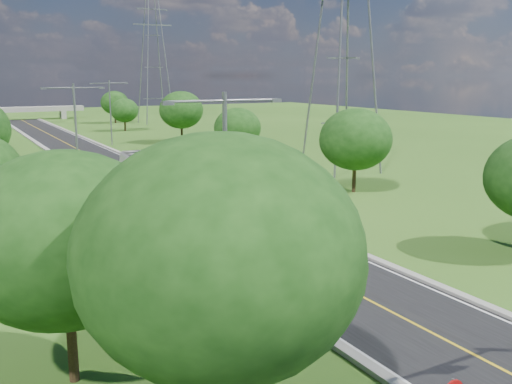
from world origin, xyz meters
TOP-DOWN VIEW (x-y plane):
  - ground at (0.00, 60.00)m, footprint 260.00×260.00m
  - road at (0.00, 66.00)m, footprint 8.00×150.00m
  - curb_left at (-4.25, 66.00)m, footprint 0.50×150.00m
  - curb_right at (4.25, 66.00)m, footprint 0.50×150.00m
  - speed_limit_sign at (5.20, 37.98)m, footprint 0.55×0.09m
  - overpass at (0.00, 140.00)m, footprint 30.00×3.00m
  - streetlight_near_left at (-6.00, 12.00)m, footprint 5.90×0.25m
  - streetlight_mid_left at (-6.00, 45.00)m, footprint 5.90×0.25m
  - streetlight_far_right at (6.00, 78.00)m, footprint 5.90×0.25m
  - power_tower_near at (22.00, 40.00)m, footprint 9.00×6.40m
  - power_tower_far at (26.00, 115.00)m, footprint 9.00×6.40m
  - tree_la at (-14.00, 8.00)m, footprint 7.14×7.14m
  - tree_lf at (-11.00, 2.00)m, footprint 7.98×7.98m
  - tree_rb at (16.00, 30.00)m, footprint 6.72×6.72m
  - tree_rc at (15.00, 52.00)m, footprint 5.88×5.88m
  - tree_rd at (17.00, 76.00)m, footprint 7.14×7.14m
  - tree_re at (14.50, 100.00)m, footprint 5.46×5.46m
  - tree_rf at (18.00, 120.00)m, footprint 6.30×6.30m
  - bus_outbound at (1.95, 28.46)m, footprint 3.87×11.26m
  - bus_inbound at (-0.80, 40.31)m, footprint 3.93×12.03m

SIDE VIEW (x-z plane):
  - ground at x=0.00m, z-range 0.00..0.00m
  - road at x=0.00m, z-range 0.00..0.06m
  - curb_left at x=-4.25m, z-range 0.00..0.22m
  - curb_right at x=4.25m, z-range 0.00..0.22m
  - bus_outbound at x=1.95m, z-range 0.06..3.13m
  - speed_limit_sign at x=5.20m, z-range 0.40..2.80m
  - bus_inbound at x=-0.80m, z-range 0.06..3.35m
  - overpass at x=0.00m, z-range 0.81..4.01m
  - tree_re at x=14.50m, z-range 0.85..7.20m
  - tree_rc at x=15.00m, z-range 0.91..7.75m
  - tree_rf at x=18.00m, z-range 0.98..8.31m
  - tree_rb at x=16.00m, z-range 1.05..8.86m
  - tree_la at x=-14.00m, z-range 1.11..9.42m
  - tree_rd at x=17.00m, z-range 1.11..9.42m
  - tree_lf at x=-11.00m, z-range 1.24..10.53m
  - streetlight_near_left at x=-6.00m, z-range 0.94..10.94m
  - streetlight_mid_left at x=-6.00m, z-range 0.94..10.94m
  - streetlight_far_right at x=6.00m, z-range 0.94..10.94m
  - power_tower_near at x=22.00m, z-range 0.01..28.01m
  - power_tower_far at x=26.00m, z-range 0.01..28.01m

